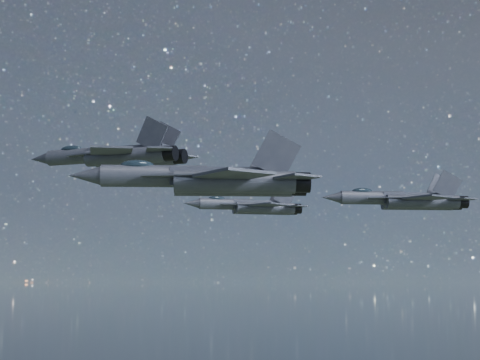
{
  "coord_description": "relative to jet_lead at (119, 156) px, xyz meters",
  "views": [
    {
      "loc": [
        -2.34,
        -82.28,
        144.96
      ],
      "look_at": [
        -0.76,
        -1.16,
        155.38
      ],
      "focal_mm": 60.0,
      "sensor_mm": 36.0,
      "label": 1
    }
  ],
  "objects": [
    {
      "name": "jet_slot",
      "position": [
        28.96,
        -3.35,
        -4.85
      ],
      "size": [
        15.01,
        10.57,
        3.8
      ],
      "rotation": [
        0.0,
        0.0,
        0.08
      ],
      "color": "#353742"
    },
    {
      "name": "jet_right",
      "position": [
        10.06,
        -18.65,
        -4.85
      ],
      "size": [
        19.66,
        13.95,
        5.0
      ],
      "rotation": [
        0.0,
        0.0,
        0.04
      ],
      "color": "#353742"
    },
    {
      "name": "jet_lead",
      "position": [
        0.0,
        0.0,
        0.0
      ],
      "size": [
        18.42,
        12.15,
        4.72
      ],
      "rotation": [
        0.0,
        0.0,
        -0.4
      ],
      "color": "#353742"
    },
    {
      "name": "jet_left",
      "position": [
        14.68,
        20.93,
        -3.19
      ],
      "size": [
        16.05,
        10.99,
        4.03
      ],
      "rotation": [
        0.0,
        0.0,
        0.22
      ],
      "color": "#353742"
    }
  ]
}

